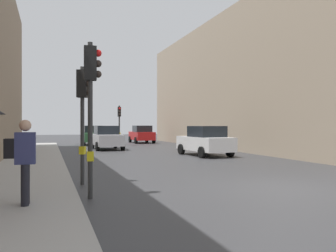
% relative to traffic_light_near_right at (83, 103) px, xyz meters
% --- Properties ---
extents(ground_plane, '(120.00, 120.00, 0.00)m').
position_rel_traffic_light_near_right_xyz_m(ground_plane, '(5.41, -2.44, -2.48)').
color(ground_plane, '#38383A').
extents(sidewalk_kerb, '(2.74, 40.00, 0.16)m').
position_rel_traffic_light_near_right_xyz_m(sidewalk_kerb, '(-1.69, 3.56, -2.40)').
color(sidewalk_kerb, '#A8A5A0').
rests_on(sidewalk_kerb, ground).
extents(building_facade_right, '(12.00, 29.96, 10.19)m').
position_rel_traffic_light_near_right_xyz_m(building_facade_right, '(17.14, 13.93, 2.62)').
color(building_facade_right, gray).
rests_on(building_facade_right, ground).
extents(traffic_light_near_right, '(0.45, 0.34, 3.60)m').
position_rel_traffic_light_near_right_xyz_m(traffic_light_near_right, '(0.00, 0.00, 0.00)').
color(traffic_light_near_right, '#2D2D2D').
rests_on(traffic_light_near_right, ground).
extents(traffic_light_near_left, '(0.44, 0.26, 3.86)m').
position_rel_traffic_light_near_right_xyz_m(traffic_light_near_left, '(0.00, -2.14, 0.18)').
color(traffic_light_near_left, '#2D2D2D').
rests_on(traffic_light_near_left, ground).
extents(traffic_light_far_median, '(0.25, 0.43, 3.49)m').
position_rel_traffic_light_near_right_xyz_m(traffic_light_far_median, '(4.79, 19.22, -0.07)').
color(traffic_light_far_median, '#2D2D2D').
rests_on(traffic_light_far_median, ground).
extents(car_green_estate, '(2.11, 4.25, 1.76)m').
position_rel_traffic_light_near_right_xyz_m(car_green_estate, '(2.87, 21.97, -1.60)').
color(car_green_estate, '#2D6038').
rests_on(car_green_estate, ground).
extents(car_silver_hatchback, '(2.08, 4.23, 1.76)m').
position_rel_traffic_light_near_right_xyz_m(car_silver_hatchback, '(3.10, 15.34, -1.60)').
color(car_silver_hatchback, '#BCBCC1').
rests_on(car_silver_hatchback, ground).
extents(car_white_compact, '(2.25, 4.32, 1.76)m').
position_rel_traffic_light_near_right_xyz_m(car_white_compact, '(7.77, 8.04, -1.60)').
color(car_white_compact, silver).
rests_on(car_white_compact, ground).
extents(car_red_sedan, '(2.05, 4.21, 1.76)m').
position_rel_traffic_light_near_right_xyz_m(car_red_sedan, '(7.94, 23.75, -1.60)').
color(car_red_sedan, red).
rests_on(car_red_sedan, ground).
extents(pedestrian_with_grey_backpack, '(0.61, 0.36, 1.77)m').
position_rel_traffic_light_near_right_xyz_m(pedestrian_with_grey_backpack, '(-1.50, -3.11, -1.32)').
color(pedestrian_with_grey_backpack, black).
rests_on(pedestrian_with_grey_backpack, sidewalk_kerb).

